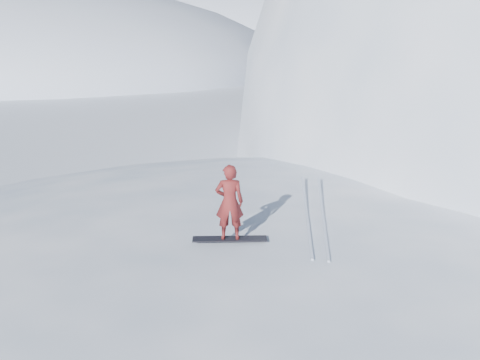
{
  "coord_description": "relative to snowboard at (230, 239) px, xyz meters",
  "views": [
    {
      "loc": [
        -0.31,
        -8.48,
        7.18
      ],
      "look_at": [
        -3.11,
        3.25,
        3.5
      ],
      "focal_mm": 40.0,
      "sensor_mm": 36.0,
      "label": 1
    }
  ],
  "objects": [
    {
      "name": "wind_bumps",
      "position": [
        2.55,
        -0.13,
        -2.41
      ],
      "size": [
        16.0,
        14.4,
        1.0
      ],
      "color": "white",
      "rests_on": "ground"
    },
    {
      "name": "far_ridge_c",
      "position": [
        -36.89,
        107.75,
        -2.41
      ],
      "size": [
        140.0,
        90.0,
        36.0
      ],
      "primitive_type": "ellipsoid",
      "color": "white",
      "rests_on": "ground"
    },
    {
      "name": "snowboarder",
      "position": [
        0.0,
        0.0,
        0.87
      ],
      "size": [
        0.71,
        0.56,
        1.72
      ],
      "primitive_type": "imported",
      "rotation": [
        0.0,
        0.0,
        3.4
      ],
      "color": "maroon",
      "rests_on": "snowboard"
    },
    {
      "name": "board_tracks",
      "position": [
        1.66,
        2.33,
        0.01
      ],
      "size": [
        1.34,
        5.96,
        0.04
      ],
      "color": "silver",
      "rests_on": "ground"
    },
    {
      "name": "snowboard",
      "position": [
        0.0,
        0.0,
        0.0
      ],
      "size": [
        1.69,
        0.74,
        0.03
      ],
      "primitive_type": "cube",
      "rotation": [
        0.0,
        0.0,
        0.26
      ],
      "color": "black",
      "rests_on": "near_ridge"
    },
    {
      "name": "near_ridge",
      "position": [
        4.11,
        0.75,
        -2.41
      ],
      "size": [
        36.0,
        28.0,
        4.8
      ],
      "primitive_type": "ellipsoid",
      "color": "white",
      "rests_on": "ground"
    }
  ]
}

